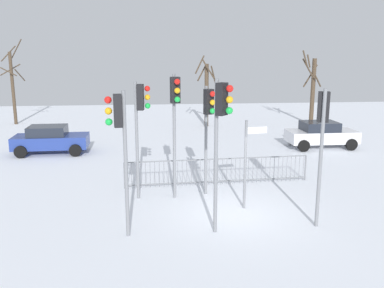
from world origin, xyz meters
name	(u,v)px	position (x,y,z in m)	size (l,w,h in m)	color
ground_plane	(233,213)	(0.00, 0.00, 0.00)	(60.00, 60.00, 0.00)	white
traffic_light_foreground_left	(208,116)	(-0.59, 1.90, 2.98)	(0.40, 0.53, 4.06)	slate
traffic_light_mid_right	(119,132)	(-3.53, -1.40, 3.10)	(0.57, 0.35, 4.23)	slate
traffic_light_foreground_right	(175,109)	(-1.81, 1.60, 3.31)	(0.36, 0.56, 4.51)	slate
traffic_light_rear_left	(140,114)	(-3.02, 1.78, 3.12)	(0.57, 0.35, 4.26)	slate
traffic_light_mid_left	(221,123)	(-0.71, -1.46, 3.31)	(0.48, 0.46, 4.52)	slate
traffic_light_rear_right	(322,126)	(2.39, -1.12, 3.09)	(0.37, 0.55, 4.22)	slate
direction_sign_post	(247,160)	(0.53, 0.46, 1.71)	(0.78, 0.18, 3.05)	slate
pedestrian_guard_railing	(218,171)	(-0.01, 3.15, 0.55)	(7.52, 0.46, 1.07)	slate
car_white_trailing	(321,134)	(6.80, 9.17, 0.77)	(3.82, 1.96, 1.47)	silver
car_blue_mid	(50,139)	(-7.97, 9.25, 0.77)	(3.84, 2.01, 1.47)	navy
bare_tree_left	(13,85)	(-12.71, 19.02, 2.93)	(1.87, 1.77, 6.19)	#473828
bare_tree_centre	(312,88)	(9.13, 16.67, 2.68)	(1.43, 1.60, 5.40)	#473828
bare_tree_right	(206,92)	(1.33, 16.70, 2.49)	(1.70, 1.69, 5.04)	#473828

